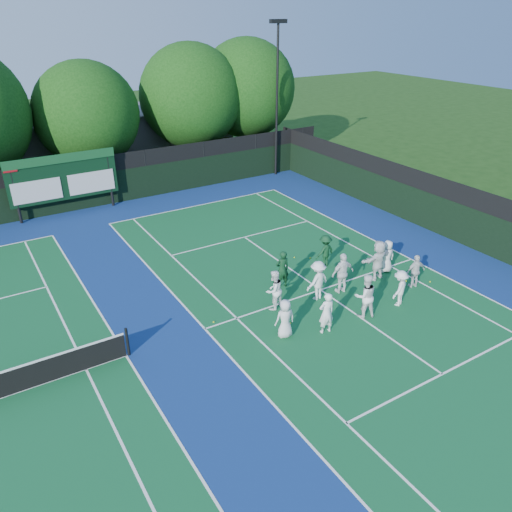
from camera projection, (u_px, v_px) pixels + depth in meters
ground at (336, 301)px, 20.46m from camera, size 120.00×120.00×0.00m
court_apron at (192, 333)px, 18.40m from camera, size 34.00×32.00×0.01m
near_court at (321, 290)px, 21.22m from camera, size 11.05×23.85×0.01m
back_fence at (82, 187)px, 29.21m from camera, size 34.00×0.08×3.00m
divider_fence_right at (465, 218)px, 24.84m from camera, size 0.08×32.00×3.00m
scoreboard at (63, 178)px, 28.05m from camera, size 6.00×0.21×3.55m
clubhouse at (107, 140)px, 36.89m from camera, size 18.00×6.00×4.00m
light_pole_right at (277, 83)px, 33.12m from camera, size 1.20×0.30×10.12m
tree_c at (89, 117)px, 31.36m from camera, size 6.53×6.53×8.06m
tree_d at (193, 98)px, 34.51m from camera, size 7.05×7.05×8.84m
tree_e at (248, 91)px, 36.53m from camera, size 7.04×7.04×9.01m
tennis_ball_0 at (290, 323)px, 18.94m from camera, size 0.07×0.07×0.07m
tennis_ball_1 at (310, 258)px, 23.86m from camera, size 0.07×0.07×0.07m
tennis_ball_2 at (430, 282)px, 21.80m from camera, size 0.07×0.07×0.07m
tennis_ball_3 at (214, 322)px, 19.01m from camera, size 0.07×0.07×0.07m
tennis_ball_4 at (294, 257)px, 23.91m from camera, size 0.07×0.07×0.07m
tennis_ball_5 at (406, 281)px, 21.86m from camera, size 0.07×0.07×0.07m
player_front_0 at (285, 319)px, 17.92m from camera, size 0.81×0.59×1.52m
player_front_1 at (326, 313)px, 18.13m from camera, size 0.65×0.48×1.66m
player_front_2 at (365, 296)px, 19.06m from camera, size 1.05×0.92×1.80m
player_front_3 at (400, 288)px, 19.86m from camera, size 1.12×0.88×1.52m
player_front_4 at (416, 271)px, 21.15m from camera, size 0.94×0.52×1.51m
player_back_0 at (274, 290)px, 19.58m from camera, size 0.94×0.80×1.67m
player_back_1 at (318, 280)px, 20.24m from camera, size 1.18×0.80×1.70m
player_back_2 at (343, 273)px, 20.69m from camera, size 1.09×0.52×1.80m
player_back_3 at (378, 260)px, 21.74m from camera, size 1.74×0.72×1.83m
player_back_4 at (387, 256)px, 22.41m from camera, size 0.83×0.63×1.52m
coach_left at (282, 269)px, 21.11m from camera, size 0.67×0.49×1.69m
coach_right at (325, 251)px, 22.85m from camera, size 1.06×0.68×1.55m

